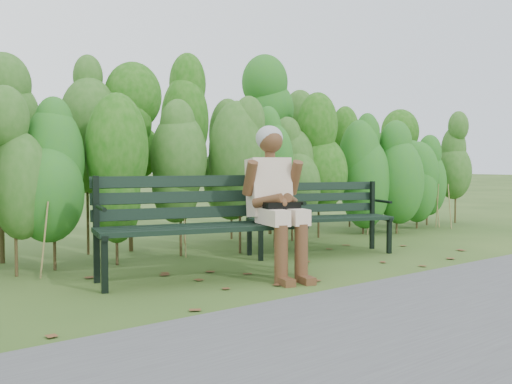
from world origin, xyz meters
TOP-DOWN VIEW (x-y plane):
  - ground at (0.00, 0.00)m, footprint 80.00×80.00m
  - footpath at (0.00, -2.20)m, footprint 60.00×2.50m
  - hedge_band at (0.00, 1.86)m, footprint 11.04×1.67m
  - leaf_litter at (0.52, -0.18)m, footprint 6.00×2.23m
  - bench_left at (-0.78, 0.22)m, footprint 1.96×1.10m
  - bench_right at (1.08, 0.57)m, footprint 1.72×1.06m
  - seated_woman at (-0.18, -0.16)m, footprint 0.60×0.87m

SIDE VIEW (x-z plane):
  - ground at x=0.00m, z-range 0.00..0.00m
  - leaf_litter at x=0.52m, z-range 0.00..0.01m
  - footpath at x=0.00m, z-range 0.00..0.01m
  - bench_right at x=1.08m, z-range 0.07..0.89m
  - bench_left at x=-0.78m, z-range 0.08..1.02m
  - seated_woman at x=-0.18m, z-range 0.09..1.48m
  - hedge_band at x=0.00m, z-range 0.05..2.47m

